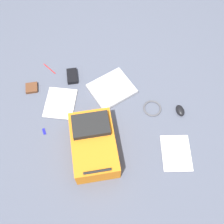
{
  "coord_description": "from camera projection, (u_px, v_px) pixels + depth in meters",
  "views": [
    {
      "loc": [
        0.24,
        0.88,
        1.78
      ],
      "look_at": [
        -0.01,
        -0.02,
        0.02
      ],
      "focal_mm": 43.47,
      "sensor_mm": 36.0,
      "label": 1
    }
  ],
  "objects": [
    {
      "name": "laptop",
      "position": [
        112.0,
        89.0,
        2.09
      ],
      "size": [
        0.38,
        0.35,
        0.03
      ],
      "color": "#929296",
      "rests_on": "ground_plane"
    },
    {
      "name": "power_brick",
      "position": [
        72.0,
        76.0,
        2.14
      ],
      "size": [
        0.1,
        0.14,
        0.03
      ],
      "primitive_type": "cube",
      "rotation": [
        0.0,
        0.0,
        -0.13
      ],
      "color": "black",
      "rests_on": "ground_plane"
    },
    {
      "name": "earbud_pouch",
      "position": [
        32.0,
        88.0,
        2.09
      ],
      "size": [
        0.1,
        0.1,
        0.02
      ],
      "primitive_type": "cube",
      "rotation": [
        0.0,
        0.0,
        -0.12
      ],
      "color": "#59331E",
      "rests_on": "ground_plane"
    },
    {
      "name": "pen_black",
      "position": [
        49.0,
        68.0,
        2.19
      ],
      "size": [
        0.08,
        0.13,
        0.01
      ],
      "primitive_type": "cylinder",
      "rotation": [
        1.57,
        0.0,
        0.54
      ],
      "color": "red",
      "rests_on": "ground_plane"
    },
    {
      "name": "computer_mouse",
      "position": [
        180.0,
        111.0,
        1.99
      ],
      "size": [
        0.06,
        0.09,
        0.04
      ],
      "primitive_type": "ellipsoid",
      "rotation": [
        0.0,
        0.0,
        -0.02
      ],
      "color": "black",
      "rests_on": "ground_plane"
    },
    {
      "name": "book_blue",
      "position": [
        176.0,
        153.0,
        1.85
      ],
      "size": [
        0.25,
        0.3,
        0.02
      ],
      "color": "silver",
      "rests_on": "ground_plane"
    },
    {
      "name": "ground_plane",
      "position": [
        111.0,
        116.0,
        2.0
      ],
      "size": [
        3.91,
        3.91,
        0.0
      ],
      "primitive_type": "plane",
      "color": "#4C5160"
    },
    {
      "name": "backpack",
      "position": [
        94.0,
        144.0,
        1.79
      ],
      "size": [
        0.33,
        0.47,
        0.21
      ],
      "color": "orange",
      "rests_on": "ground_plane"
    },
    {
      "name": "book_manual",
      "position": [
        60.0,
        103.0,
        2.04
      ],
      "size": [
        0.3,
        0.32,
        0.01
      ],
      "color": "silver",
      "rests_on": "ground_plane"
    },
    {
      "name": "usb_stick",
      "position": [
        44.0,
        131.0,
        1.93
      ],
      "size": [
        0.02,
        0.05,
        0.01
      ],
      "primitive_type": "cube",
      "rotation": [
        0.0,
        0.0,
        0.11
      ],
      "color": "#191999",
      "rests_on": "ground_plane"
    },
    {
      "name": "cable_coil",
      "position": [
        152.0,
        108.0,
        2.02
      ],
      "size": [
        0.14,
        0.14,
        0.01
      ],
      "primitive_type": "torus",
      "color": "#4C4C51",
      "rests_on": "ground_plane"
    }
  ]
}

